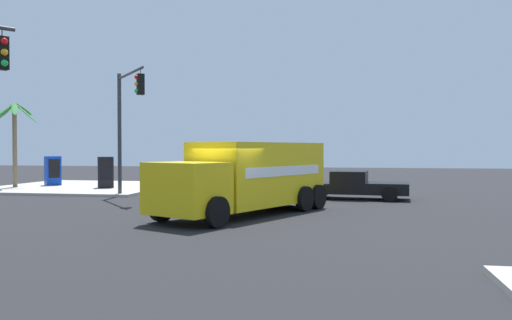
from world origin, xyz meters
TOP-DOWN VIEW (x-y plane):
  - ground_plane at (0.00, 0.00)m, footprint 100.00×100.00m
  - sidewalk_corner_far at (12.13, 12.13)m, footprint 10.45×10.45m
  - delivery_truck at (1.31, -0.44)m, footprint 8.24×5.78m
  - traffic_light_primary at (6.51, 6.80)m, footprint 3.52×2.84m
  - pickup_black at (8.15, -4.39)m, footprint 2.67×5.37m
  - vending_machine_red at (12.45, 14.45)m, footprint 1.17×1.17m
  - vending_machine_blue at (11.05, 10.15)m, footprint 1.09×1.15m
  - palm_tree_far at (10.70, 15.90)m, footprint 3.09×2.88m

SIDE VIEW (x-z plane):
  - ground_plane at x=0.00m, z-range 0.00..0.00m
  - sidewalk_corner_far at x=12.13m, z-range 0.00..0.14m
  - pickup_black at x=8.15m, z-range 0.04..1.42m
  - vending_machine_red at x=12.45m, z-range 0.14..1.99m
  - vending_machine_blue at x=11.05m, z-range 0.14..1.99m
  - delivery_truck at x=1.31m, z-range 0.07..2.79m
  - palm_tree_far at x=10.70m, z-range 0.99..6.15m
  - traffic_light_primary at x=6.51m, z-range 1.12..7.37m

